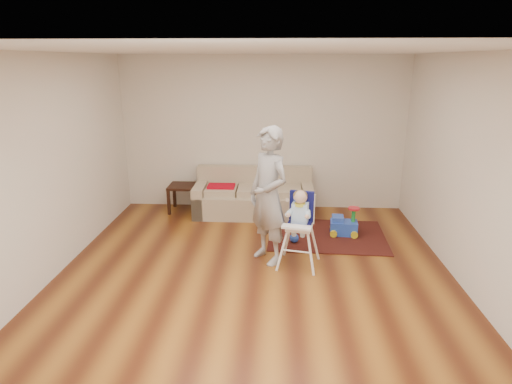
{
  "coord_description": "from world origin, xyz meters",
  "views": [
    {
      "loc": [
        0.27,
        -4.77,
        2.61
      ],
      "look_at": [
        0.0,
        0.4,
        1.0
      ],
      "focal_mm": 30.0,
      "sensor_mm": 36.0,
      "label": 1
    }
  ],
  "objects_px": {
    "high_chair": "(299,230)",
    "sofa": "(253,193)",
    "side_table": "(183,198)",
    "toy_ball": "(294,238)",
    "adult": "(269,196)",
    "ride_on_toy": "(344,221)"
  },
  "relations": [
    {
      "from": "high_chair",
      "to": "sofa",
      "type": "bearing_deg",
      "value": 122.38
    },
    {
      "from": "side_table",
      "to": "toy_ball",
      "type": "height_order",
      "value": "side_table"
    },
    {
      "from": "side_table",
      "to": "adult",
      "type": "height_order",
      "value": "adult"
    },
    {
      "from": "ride_on_toy",
      "to": "toy_ball",
      "type": "height_order",
      "value": "ride_on_toy"
    },
    {
      "from": "sofa",
      "to": "toy_ball",
      "type": "bearing_deg",
      "value": -61.11
    },
    {
      "from": "sofa",
      "to": "ride_on_toy",
      "type": "distance_m",
      "value": 1.69
    },
    {
      "from": "toy_ball",
      "to": "high_chair",
      "type": "relative_size",
      "value": 0.13
    },
    {
      "from": "sofa",
      "to": "adult",
      "type": "height_order",
      "value": "adult"
    },
    {
      "from": "ride_on_toy",
      "to": "adult",
      "type": "distance_m",
      "value": 1.62
    },
    {
      "from": "high_chair",
      "to": "ride_on_toy",
      "type": "bearing_deg",
      "value": 66.8
    },
    {
      "from": "sofa",
      "to": "ride_on_toy",
      "type": "bearing_deg",
      "value": -30.94
    },
    {
      "from": "side_table",
      "to": "ride_on_toy",
      "type": "distance_m",
      "value": 2.89
    },
    {
      "from": "side_table",
      "to": "ride_on_toy",
      "type": "relative_size",
      "value": 1.07
    },
    {
      "from": "side_table",
      "to": "sofa",
      "type": "bearing_deg",
      "value": -5.29
    },
    {
      "from": "sofa",
      "to": "side_table",
      "type": "xyz_separation_m",
      "value": [
        -1.27,
        0.12,
        -0.15
      ]
    },
    {
      "from": "side_table",
      "to": "high_chair",
      "type": "distance_m",
      "value": 2.84
    },
    {
      "from": "side_table",
      "to": "toy_ball",
      "type": "distance_m",
      "value": 2.36
    },
    {
      "from": "side_table",
      "to": "high_chair",
      "type": "xyz_separation_m",
      "value": [
        1.97,
        -2.03,
        0.26
      ]
    },
    {
      "from": "ride_on_toy",
      "to": "side_table",
      "type": "bearing_deg",
      "value": 165.29
    },
    {
      "from": "high_chair",
      "to": "adult",
      "type": "distance_m",
      "value": 0.59
    },
    {
      "from": "side_table",
      "to": "high_chair",
      "type": "bearing_deg",
      "value": -45.77
    },
    {
      "from": "side_table",
      "to": "ride_on_toy",
      "type": "height_order",
      "value": "side_table"
    }
  ]
}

